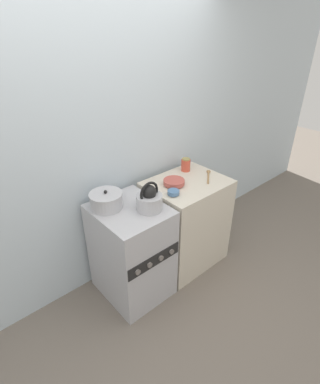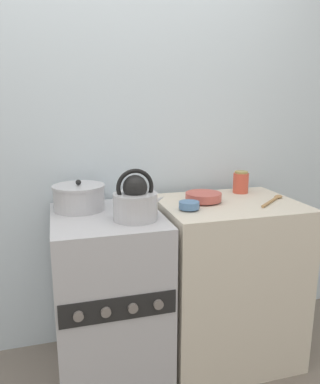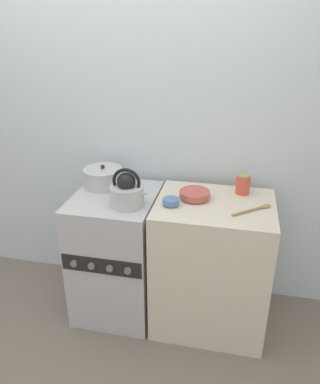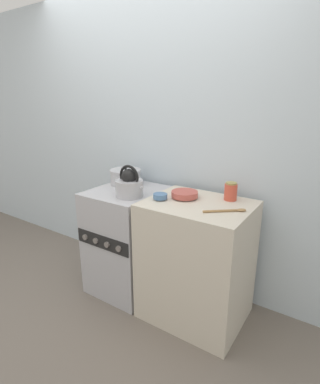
{
  "view_description": "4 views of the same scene",
  "coord_description": "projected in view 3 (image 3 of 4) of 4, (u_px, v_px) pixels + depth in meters",
  "views": [
    {
      "loc": [
        -1.14,
        -1.37,
        2.19
      ],
      "look_at": [
        0.3,
        0.27,
        0.94
      ],
      "focal_mm": 28.0,
      "sensor_mm": 36.0,
      "label": 1
    },
    {
      "loc": [
        -0.23,
        -1.46,
        1.42
      ],
      "look_at": [
        0.28,
        0.32,
        0.98
      ],
      "focal_mm": 35.0,
      "sensor_mm": 36.0,
      "label": 2
    },
    {
      "loc": [
        0.76,
        -1.79,
        1.92
      ],
      "look_at": [
        0.3,
        0.31,
        0.94
      ],
      "focal_mm": 35.0,
      "sensor_mm": 36.0,
      "label": 3
    },
    {
      "loc": [
        1.51,
        -1.48,
        1.6
      ],
      "look_at": [
        0.31,
        0.32,
        0.92
      ],
      "focal_mm": 28.0,
      "sensor_mm": 36.0,
      "label": 4
    }
  ],
  "objects": [
    {
      "name": "kettle",
      "position": [
        127.0,
        192.0,
        2.28
      ],
      "size": [
        0.26,
        0.21,
        0.24
      ],
      "color": "#B2B2B7",
      "rests_on": "stove"
    },
    {
      "name": "ground_plane",
      "position": [
        107.0,
        333.0,
        2.53
      ],
      "size": [
        12.0,
        12.0,
        0.0
      ],
      "primitive_type": "plane",
      "color": "#70665B"
    },
    {
      "name": "small_ceramic_bowl",
      "position": [
        171.0,
        202.0,
        2.25
      ],
      "size": [
        0.1,
        0.1,
        0.04
      ],
      "color": "#4C729E",
      "rests_on": "counter"
    },
    {
      "name": "wall_back",
      "position": [
        129.0,
        127.0,
        2.62
      ],
      "size": [
        7.0,
        0.06,
        2.5
      ],
      "color": "silver",
      "rests_on": "ground_plane"
    },
    {
      "name": "wooden_spoon",
      "position": [
        255.0,
        209.0,
        2.2
      ],
      "size": [
        0.24,
        0.2,
        0.02
      ],
      "color": "#A37A4C",
      "rests_on": "counter"
    },
    {
      "name": "stove",
      "position": [
        118.0,
        253.0,
        2.62
      ],
      "size": [
        0.54,
        0.64,
        0.89
      ],
      "color": "#B2B2B7",
      "rests_on": "ground_plane"
    },
    {
      "name": "storage_jar",
      "position": [
        243.0,
        184.0,
        2.4
      ],
      "size": [
        0.09,
        0.09,
        0.13
      ],
      "color": "#CC4C38",
      "rests_on": "counter"
    },
    {
      "name": "enamel_bowl",
      "position": [
        195.0,
        194.0,
        2.34
      ],
      "size": [
        0.19,
        0.19,
        0.05
      ],
      "color": "#B75147",
      "rests_on": "counter"
    },
    {
      "name": "counter",
      "position": [
        211.0,
        265.0,
        2.48
      ],
      "size": [
        0.73,
        0.59,
        0.91
      ],
      "color": "beige",
      "rests_on": "ground_plane"
    },
    {
      "name": "cooking_pot",
      "position": [
        103.0,
        177.0,
        2.55
      ],
      "size": [
        0.27,
        0.27,
        0.16
      ],
      "color": "#B2B2B7",
      "rests_on": "stove"
    }
  ]
}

